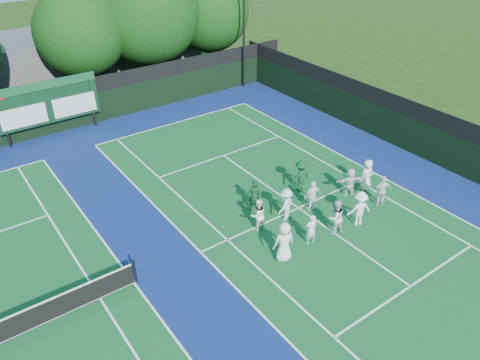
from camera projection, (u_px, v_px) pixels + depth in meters
ground at (313, 218)px, 21.61m from camera, size 120.00×120.00×0.00m
court_apron at (190, 257)px, 19.32m from camera, size 34.00×32.00×0.01m
near_court at (298, 208)px, 22.29m from camera, size 11.05×23.85×0.01m
back_fence at (65, 109)px, 28.94m from camera, size 34.00×0.08×3.00m
divider_fence_right at (421, 134)px, 26.06m from camera, size 0.08×32.00×3.00m
scoreboard at (48, 103)px, 27.71m from camera, size 6.00×0.21×3.55m
clubhouse at (81, 56)px, 36.10m from camera, size 18.00×6.00×4.00m
light_pole_right at (244, 1)px, 32.83m from camera, size 1.20×0.30×10.12m
tree_c at (82, 34)px, 31.10m from camera, size 5.95×5.95×7.89m
tree_d at (147, 13)px, 33.12m from camera, size 7.65×7.65×9.52m
tree_e at (210, 12)px, 36.02m from camera, size 6.27×6.27×8.19m
tennis_ball_0 at (275, 211)px, 22.01m from camera, size 0.07×0.07×0.07m
tennis_ball_1 at (285, 173)px, 24.99m from camera, size 0.07×0.07×0.07m
tennis_ball_2 at (394, 197)px, 23.04m from camera, size 0.07×0.07×0.07m
tennis_ball_3 at (223, 227)px, 21.00m from camera, size 0.07×0.07×0.07m
tennis_ball_4 at (252, 189)px, 23.67m from camera, size 0.07×0.07×0.07m
tennis_ball_5 at (349, 185)px, 23.98m from camera, size 0.07×0.07×0.07m
player_front_0 at (284, 242)px, 18.74m from camera, size 0.99×0.76×1.82m
player_front_1 at (311, 229)px, 19.72m from camera, size 0.60×0.47×1.47m
player_front_2 at (335, 217)px, 20.30m from camera, size 0.90×0.75×1.66m
player_front_3 at (359, 209)px, 20.78m from camera, size 1.26×0.96×1.73m
player_front_4 at (382, 191)px, 22.12m from camera, size 1.02×0.74×1.60m
player_back_0 at (258, 215)px, 20.52m from camera, size 0.84×0.70×1.57m
player_back_1 at (286, 204)px, 21.15m from camera, size 1.17×0.88×1.61m
player_back_2 at (312, 196)px, 21.82m from camera, size 0.95×0.49×1.54m
player_back_3 at (350, 182)px, 22.91m from camera, size 1.44×0.90×1.48m
player_back_4 at (367, 175)px, 23.34m from camera, size 0.85×0.60×1.64m
coach_left at (254, 195)px, 21.79m from camera, size 0.67×0.55×1.60m
coach_right at (301, 176)px, 23.23m from camera, size 1.08×0.64×1.65m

